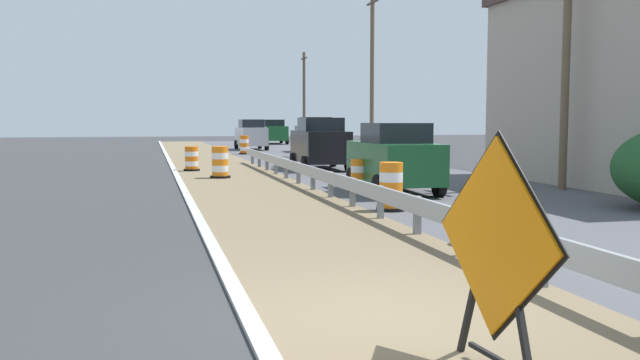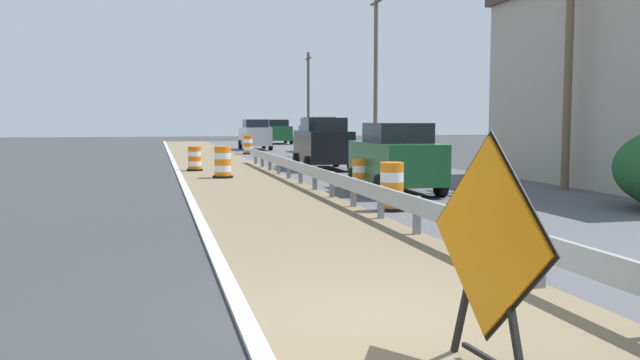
% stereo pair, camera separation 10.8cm
% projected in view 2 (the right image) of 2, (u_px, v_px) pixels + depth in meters
% --- Properties ---
extents(ground_plane, '(160.00, 160.00, 0.00)m').
position_uv_depth(ground_plane, '(370.00, 319.00, 7.12)').
color(ground_plane, '#333335').
extents(median_dirt_strip, '(3.83, 120.00, 0.01)m').
position_uv_depth(median_dirt_strip, '(434.00, 314.00, 7.29)').
color(median_dirt_strip, '#706047').
rests_on(median_dirt_strip, ground).
extents(curb_near_edge, '(0.20, 120.00, 0.11)m').
position_uv_depth(curb_near_edge, '(247.00, 328.00, 6.81)').
color(curb_near_edge, '#ADADA8').
rests_on(curb_near_edge, ground).
extents(guardrail_median, '(0.18, 50.82, 0.71)m').
position_uv_depth(guardrail_median, '(535.00, 247.00, 8.40)').
color(guardrail_median, '#999EA3').
rests_on(guardrail_median, ground).
extents(warning_sign_diamond, '(0.20, 1.74, 2.01)m').
position_uv_depth(warning_sign_diamond, '(488.00, 245.00, 5.53)').
color(warning_sign_diamond, black).
rests_on(warning_sign_diamond, ground).
extents(traffic_barrel_nearest, '(0.72, 0.72, 1.03)m').
position_uv_depth(traffic_barrel_nearest, '(496.00, 216.00, 11.40)').
color(traffic_barrel_nearest, orange).
rests_on(traffic_barrel_nearest, ground).
extents(traffic_barrel_close, '(0.67, 0.67, 1.12)m').
position_uv_depth(traffic_barrel_close, '(392.00, 189.00, 15.54)').
color(traffic_barrel_close, orange).
rests_on(traffic_barrel_close, ground).
extents(traffic_barrel_mid, '(0.64, 0.64, 0.95)m').
position_uv_depth(traffic_barrel_mid, '(361.00, 177.00, 19.64)').
color(traffic_barrel_mid, orange).
rests_on(traffic_barrel_mid, ground).
extents(traffic_barrel_far, '(0.74, 0.74, 1.14)m').
position_uv_depth(traffic_barrel_far, '(223.00, 164.00, 24.34)').
color(traffic_barrel_far, orange).
rests_on(traffic_barrel_far, ground).
extents(traffic_barrel_farther, '(0.66, 0.66, 1.00)m').
position_uv_depth(traffic_barrel_farther, '(195.00, 160.00, 27.72)').
color(traffic_barrel_farther, orange).
rests_on(traffic_barrel_farther, ground).
extents(traffic_barrel_farthest, '(0.66, 0.66, 1.14)m').
position_uv_depth(traffic_barrel_farthest, '(248.00, 146.00, 41.06)').
color(traffic_barrel_farthest, orange).
rests_on(traffic_barrel_farthest, ground).
extents(car_lead_near_lane, '(2.15, 4.34, 2.17)m').
position_uv_depth(car_lead_near_lane, '(323.00, 144.00, 28.61)').
color(car_lead_near_lane, black).
rests_on(car_lead_near_lane, ground).
extents(car_trailing_near_lane, '(2.19, 4.57, 2.10)m').
position_uv_depth(car_trailing_near_lane, '(278.00, 132.00, 58.88)').
color(car_trailing_near_lane, '#195128').
rests_on(car_trailing_near_lane, ground).
extents(car_lead_far_lane, '(2.01, 4.08, 2.00)m').
position_uv_depth(car_lead_far_lane, '(396.00, 158.00, 19.39)').
color(car_lead_far_lane, '#195128').
rests_on(car_lead_far_lane, ground).
extents(car_mid_far_lane, '(2.16, 4.36, 2.25)m').
position_uv_depth(car_mid_far_lane, '(320.00, 135.00, 43.73)').
color(car_mid_far_lane, '#4C5156').
rests_on(car_mid_far_lane, ground).
extents(car_trailing_far_lane, '(1.96, 4.32, 2.11)m').
position_uv_depth(car_trailing_far_lane, '(255.00, 135.00, 47.32)').
color(car_trailing_far_lane, silver).
rests_on(car_trailing_far_lane, ground).
extents(utility_pole_near, '(0.24, 1.80, 7.62)m').
position_uv_depth(utility_pole_near, '(569.00, 56.00, 19.94)').
color(utility_pole_near, brown).
rests_on(utility_pole_near, ground).
extents(utility_pole_mid, '(0.24, 1.80, 9.24)m').
position_uv_depth(utility_pole_mid, '(376.00, 73.00, 38.83)').
color(utility_pole_mid, brown).
rests_on(utility_pole_mid, ground).
extents(utility_pole_far, '(0.24, 1.80, 7.73)m').
position_uv_depth(utility_pole_far, '(308.00, 97.00, 57.11)').
color(utility_pole_far, brown).
rests_on(utility_pole_far, ground).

